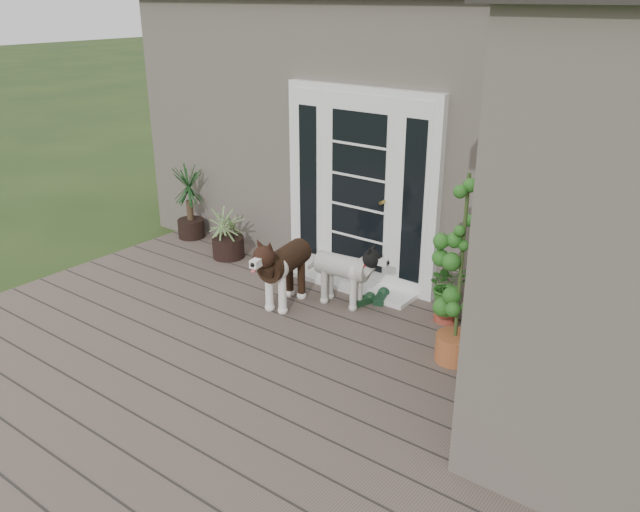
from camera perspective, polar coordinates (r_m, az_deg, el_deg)
The scene contains 14 objects.
deck at distance 5.86m, azimuth -7.34°, elevation -10.02°, with size 6.20×4.60×0.12m, color #6B5B4C.
house_main at distance 8.65m, azimuth 12.46°, elevation 10.86°, with size 7.40×4.00×3.10m, color #665E54.
door_unit at distance 7.08m, azimuth 3.54°, elevation 5.96°, with size 1.90×0.14×2.15m, color white.
door_step at distance 7.29m, azimuth 2.47°, elevation -2.34°, with size 1.60×0.40×0.05m, color white.
brindle_dog at distance 6.71m, azimuth -3.06°, elevation -1.44°, with size 0.37×0.87×0.73m, color black, non-canonical shape.
white_dog at distance 6.73m, azimuth 1.95°, elevation -1.81°, with size 0.32×0.75×0.62m, color white, non-canonical shape.
spider_plant at distance 8.01m, azimuth -8.12°, elevation 2.21°, with size 0.65×0.65×0.69m, color #8BA062, non-canonical shape.
yucca at distance 8.73m, azimuth -11.37°, elevation 4.62°, with size 0.67×0.67×0.96m, color black, non-canonical shape.
herb_a at distance 6.53m, azimuth 11.09°, elevation -3.51°, with size 0.41×0.41×0.52m, color #1D661D.
herb_b at distance 6.44m, azimuth 15.19°, elevation -3.67°, with size 0.43×0.43×0.64m, color #184C15.
herb_c at distance 6.00m, azimuth 18.55°, elevation -6.13°, with size 0.41×0.41×0.63m, color #245919.
sapling at distance 5.59m, azimuth 12.24°, elevation -1.08°, with size 0.52×0.52×1.77m, color #1F5117, non-canonical shape.
clog_left at distance 6.93m, azimuth 5.40°, elevation -3.58°, with size 0.15×0.31×0.09m, color #14321D, non-canonical shape.
clog_right at distance 6.85m, azimuth 3.82°, elevation -3.84°, with size 0.14×0.30×0.09m, color #15351C, non-canonical shape.
Camera 1 is at (3.56, -3.07, 3.15)m, focal length 36.54 mm.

